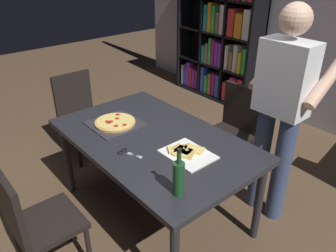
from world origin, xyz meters
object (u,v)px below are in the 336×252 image
chair_far_side (233,126)px  kitchen_scissors (127,153)px  bookshelf (222,37)px  wine_bottle (179,178)px  pepperoni_pizza_on_tray (115,123)px  person_serving_pizza (282,106)px  chair_left_end (79,110)px  dining_table (154,145)px  chair_near_camera (33,220)px

chair_far_side → kitchen_scissors: size_ratio=4.54×
bookshelf → wine_bottle: size_ratio=6.17×
pepperoni_pizza_on_tray → kitchen_scissors: pepperoni_pizza_on_tray is taller
chair_far_side → person_serving_pizza: bearing=-20.3°
bookshelf → person_serving_pizza: bearing=-38.7°
chair_left_end → pepperoni_pizza_on_tray: bearing=-6.6°
pepperoni_pizza_on_tray → wine_bottle: wine_bottle is taller
dining_table → chair_left_end: 1.32m
chair_far_side → bookshelf: bookshelf is taller
dining_table → chair_near_camera: bearing=-90.0°
dining_table → chair_far_side: bearing=90.0°
chair_far_side → person_serving_pizza: (0.60, -0.22, 0.49)m
chair_left_end → pepperoni_pizza_on_tray: chair_left_end is taller
chair_near_camera → chair_left_end: (-1.31, 0.99, 0.00)m
dining_table → bookshelf: bookshelf is taller
person_serving_pizza → kitchen_scissors: bearing=-117.1°
dining_table → chair_left_end: bearing=180.0°
dining_table → chair_far_side: 1.01m
chair_near_camera → chair_left_end: size_ratio=1.00×
chair_far_side → wine_bottle: size_ratio=2.85×
pepperoni_pizza_on_tray → chair_near_camera: bearing=-66.8°
chair_left_end → chair_near_camera: bearing=-37.2°
bookshelf → wine_bottle: bookshelf is taller
chair_near_camera → bookshelf: 3.67m
bookshelf → pepperoni_pizza_on_tray: bearing=-67.7°
dining_table → person_serving_pizza: (0.60, 0.77, 0.32)m
pepperoni_pizza_on_tray → kitchen_scissors: 0.47m
chair_far_side → kitchen_scissors: (0.05, -1.28, 0.24)m
chair_left_end → wine_bottle: size_ratio=2.85×
person_serving_pizza → kitchen_scissors: (-0.54, -1.06, -0.24)m
person_serving_pizza → kitchen_scissors: person_serving_pizza is taller
bookshelf → chair_far_side: bearing=-44.6°
chair_near_camera → bookshelf: bearing=112.6°
kitchen_scissors → chair_far_side: bearing=92.5°
dining_table → chair_left_end: (-1.31, 0.00, -0.17)m
chair_left_end → kitchen_scissors: size_ratio=4.54×
chair_far_side → bookshelf: bearing=135.4°
wine_bottle → kitchen_scissors: wine_bottle is taller
chair_near_camera → bookshelf: size_ratio=0.46×
chair_far_side → wine_bottle: 1.48m
pepperoni_pizza_on_tray → chair_far_side: bearing=71.0°
bookshelf → wine_bottle: 3.35m
chair_far_side → pepperoni_pizza_on_tray: bearing=-109.0°
chair_left_end → bookshelf: bookshelf is taller
bookshelf → person_serving_pizza: bookshelf is taller
chair_far_side → person_serving_pizza: person_serving_pizza is taller
bookshelf → dining_table: bearing=-59.5°
chair_left_end → dining_table: bearing=0.0°
chair_near_camera → pepperoni_pizza_on_tray: bearing=113.2°
dining_table → pepperoni_pizza_on_tray: pepperoni_pizza_on_tray is taller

